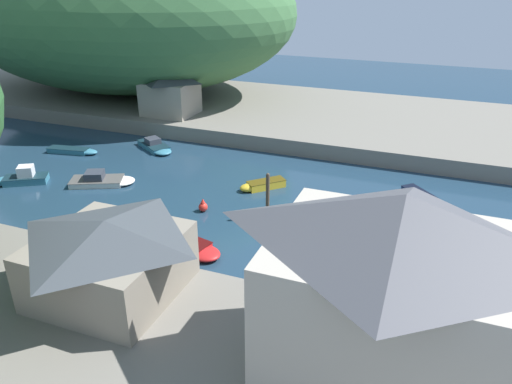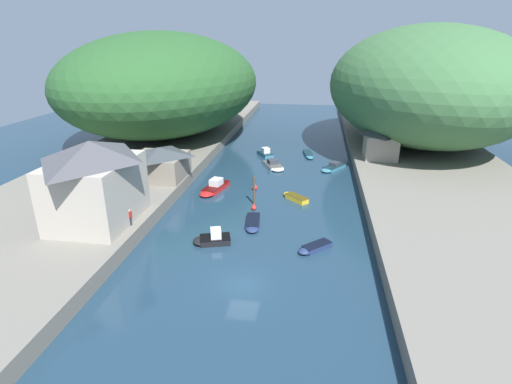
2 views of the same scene
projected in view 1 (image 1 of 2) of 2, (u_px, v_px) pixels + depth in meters
name	position (u px, v px, depth m)	size (l,w,h in m)	color
water_surface	(125.00, 183.00, 41.87)	(130.00, 130.00, 0.00)	#1E384C
right_bank	(232.00, 108.00, 60.40)	(22.00, 120.00, 1.53)	slate
hillside_right	(120.00, 11.00, 62.03)	(32.25, 45.15, 19.54)	#3D6B3D
waterfront_building	(393.00, 292.00, 18.45)	(7.49, 9.76, 8.25)	#B2A899
boathouse_shed	(109.00, 256.00, 24.73)	(7.06, 7.02, 4.08)	gray
right_bank_cottage	(170.00, 90.00, 54.28)	(5.07, 5.76, 5.22)	gray
boat_near_quay	(422.00, 197.00, 38.74)	(3.44, 3.36, 0.57)	navy
boat_far_upstream	(349.00, 224.00, 34.72)	(1.87, 4.60, 0.52)	navy
boat_mid_channel	(103.00, 180.00, 41.56)	(4.04, 5.61, 1.13)	silver
boat_cabin_cruiser	(21.00, 178.00, 41.68)	(3.60, 4.50, 1.49)	teal
boat_yellow_tender	(74.00, 151.00, 48.30)	(2.03, 5.15, 0.50)	teal
boat_far_right_bank	(156.00, 146.00, 49.22)	(4.20, 5.12, 1.03)	teal
boat_open_rowboat	(409.00, 259.00, 30.35)	(3.98, 2.72, 1.47)	black
boat_navy_launch	(181.00, 242.00, 32.16)	(3.17, 6.25, 1.44)	red
boat_moored_right	(261.00, 185.00, 40.69)	(3.56, 3.53, 0.64)	gold
mooring_post_middle	(268.00, 196.00, 35.37)	(0.27, 0.27, 3.55)	#4C3D2D
channel_buoy_near	(203.00, 206.00, 36.97)	(0.69, 0.69, 1.03)	red
channel_buoy_far	(290.00, 217.00, 35.61)	(0.58, 0.58, 0.86)	red
person_on_quay	(146.00, 263.00, 26.19)	(0.32, 0.43, 1.69)	#282D3D
person_by_boathouse	(406.00, 311.00, 22.60)	(0.31, 0.42, 1.69)	#282D3D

